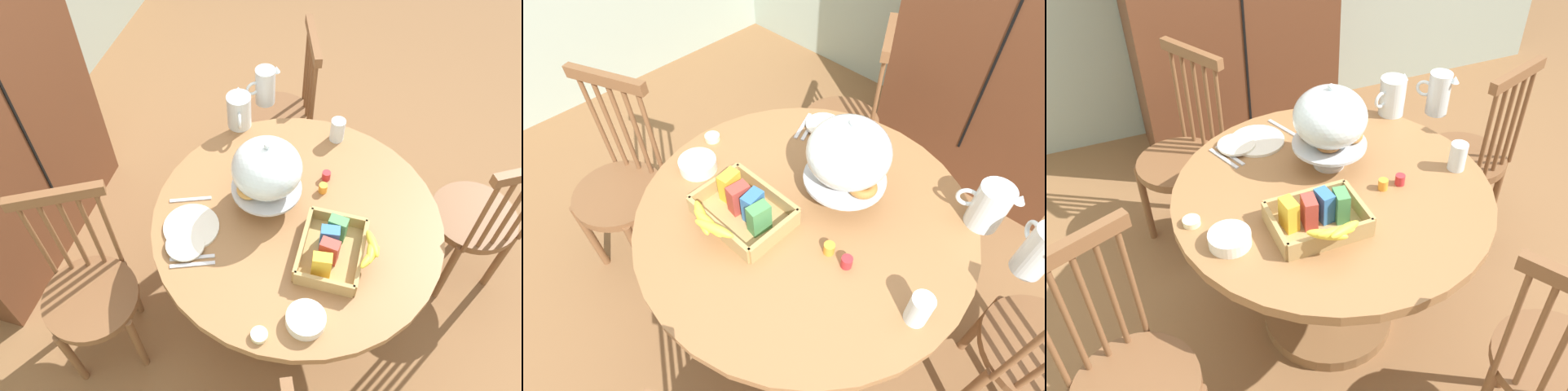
# 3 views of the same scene
# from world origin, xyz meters

# --- Properties ---
(ground_plane) EXTENTS (10.00, 10.00, 0.00)m
(ground_plane) POSITION_xyz_m (0.00, 0.00, 0.00)
(ground_plane) COLOR brown
(dining_table) EXTENTS (1.16, 1.16, 0.74)m
(dining_table) POSITION_xyz_m (-0.13, -0.02, 0.52)
(dining_table) COLOR olive
(dining_table) RESTS_ON ground_plane
(windsor_chair_near_window) EXTENTS (0.45, 0.45, 0.97)m
(windsor_chair_near_window) POSITION_xyz_m (0.29, -0.79, 0.45)
(windsor_chair_near_window) COLOR brown
(windsor_chair_near_window) RESTS_ON ground_plane
(windsor_chair_by_cabinet) EXTENTS (0.43, 0.43, 0.97)m
(windsor_chair_by_cabinet) POSITION_xyz_m (0.71, 0.25, 0.45)
(windsor_chair_by_cabinet) COLOR brown
(windsor_chair_by_cabinet) RESTS_ON ground_plane
(windsor_chair_facing_door) EXTENTS (0.45, 0.45, 0.97)m
(windsor_chair_facing_door) POSITION_xyz_m (-0.54, 0.76, 0.45)
(windsor_chair_facing_door) COLOR brown
(windsor_chair_facing_door) RESTS_ON ground_plane
(windsor_chair_far_side) EXTENTS (0.44, 0.43, 0.97)m
(windsor_chair_far_side) POSITION_xyz_m (-0.96, -0.33, 0.45)
(windsor_chair_far_side) COLOR brown
(windsor_chair_far_side) RESTS_ON ground_plane
(pastry_stand_with_dome) EXTENTS (0.28, 0.28, 0.34)m
(pastry_stand_with_dome) POSITION_xyz_m (-0.09, 0.12, 0.94)
(pastry_stand_with_dome) COLOR silver
(pastry_stand_with_dome) RESTS_ON dining_table
(orange_juice_pitcher) EXTENTS (0.19, 0.11, 0.17)m
(orange_juice_pitcher) POSITION_xyz_m (0.32, 0.36, 0.82)
(orange_juice_pitcher) COLOR silver
(orange_juice_pitcher) RESTS_ON dining_table
(milk_pitcher) EXTENTS (0.14, 0.15, 0.19)m
(milk_pitcher) POSITION_xyz_m (0.50, 0.29, 0.83)
(milk_pitcher) COLOR silver
(milk_pitcher) RESTS_ON dining_table
(cereal_basket) EXTENTS (0.32, 0.30, 0.12)m
(cereal_basket) POSITION_xyz_m (-0.27, -0.19, 0.79)
(cereal_basket) COLOR tan
(cereal_basket) RESTS_ON dining_table
(china_plate_large) EXTENTS (0.22, 0.22, 0.01)m
(china_plate_large) POSITION_xyz_m (-0.29, 0.37, 0.75)
(china_plate_large) COLOR white
(china_plate_large) RESTS_ON dining_table
(china_plate_small) EXTENTS (0.15, 0.15, 0.01)m
(china_plate_small) POSITION_xyz_m (-0.38, 0.36, 0.76)
(china_plate_small) COLOR white
(china_plate_small) RESTS_ON china_plate_large
(cereal_bowl) EXTENTS (0.14, 0.14, 0.04)m
(cereal_bowl) POSITION_xyz_m (-0.56, -0.15, 0.76)
(cereal_bowl) COLOR white
(cereal_bowl) RESTS_ON dining_table
(drinking_glass) EXTENTS (0.06, 0.06, 0.11)m
(drinking_glass) POSITION_xyz_m (0.35, -0.09, 0.80)
(drinking_glass) COLOR silver
(drinking_glass) RESTS_ON dining_table
(butter_dish) EXTENTS (0.06, 0.06, 0.02)m
(butter_dish) POSITION_xyz_m (-0.65, -0.01, 0.75)
(butter_dish) COLOR beige
(butter_dish) RESTS_ON dining_table
(jam_jar_strawberry) EXTENTS (0.04, 0.04, 0.04)m
(jam_jar_strawberry) POSITION_xyz_m (0.10, -0.09, 0.76)
(jam_jar_strawberry) COLOR #B7282D
(jam_jar_strawberry) RESTS_ON dining_table
(jam_jar_apricot) EXTENTS (0.04, 0.04, 0.04)m
(jam_jar_apricot) POSITION_xyz_m (0.03, -0.09, 0.76)
(jam_jar_apricot) COLOR orange
(jam_jar_apricot) RESTS_ON dining_table
(table_knife) EXTENTS (0.08, 0.16, 0.01)m
(table_knife) POSITION_xyz_m (-0.42, 0.32, 0.74)
(table_knife) COLOR silver
(table_knife) RESTS_ON dining_table
(dinner_fork) EXTENTS (0.08, 0.16, 0.01)m
(dinner_fork) POSITION_xyz_m (-0.45, 0.31, 0.74)
(dinner_fork) COLOR silver
(dinner_fork) RESTS_ON dining_table
(soup_spoon) EXTENTS (0.08, 0.16, 0.01)m
(soup_spoon) POSITION_xyz_m (-0.16, 0.43, 0.74)
(soup_spoon) COLOR silver
(soup_spoon) RESTS_ON dining_table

